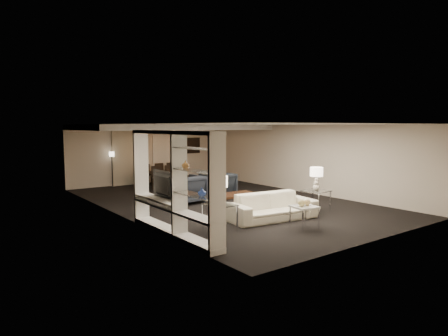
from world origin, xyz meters
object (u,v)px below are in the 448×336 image
at_px(sofa, 272,207).
at_px(marble_table, 304,217).
at_px(chair_nr, 185,175).
at_px(chair_fm, 157,173).
at_px(armchair_right, 218,186).
at_px(chair_nl, 158,178).
at_px(table_lamp_left, 220,190).
at_px(vase_amber, 186,165).
at_px(chair_fr, 169,173).
at_px(coffee_table, 235,202).
at_px(television, 161,185).
at_px(floor_lamp, 112,169).
at_px(side_table_right, 316,201).
at_px(armchair_left, 187,189).
at_px(pendant_light, 177,139).
at_px(chair_fl, 144,174).
at_px(floor_speaker, 140,195).
at_px(chair_nm, 172,177).
at_px(side_table_left, 220,217).
at_px(vase_blue, 202,192).
at_px(dining_table, 164,179).

bearing_deg(sofa, marble_table, -82.66).
xyz_separation_m(chair_nr, chair_fm, (-0.60, 1.30, 0.00)).
height_order(armchair_right, chair_nr, chair_nr).
bearing_deg(chair_nl, table_lamp_left, -99.08).
relative_size(vase_amber, chair_fr, 0.19).
xyz_separation_m(coffee_table, chair_fr, (1.14, 6.06, 0.22)).
height_order(television, floor_lamp, floor_lamp).
xyz_separation_m(armchair_right, television, (-3.41, -2.47, 0.63)).
bearing_deg(side_table_right, armchair_left, 124.88).
xyz_separation_m(side_table_right, vase_amber, (-4.54, -0.36, 1.34)).
relative_size(pendant_light, chair_nr, 0.58).
relative_size(table_lamp_left, chair_fl, 0.75).
height_order(floor_speaker, chair_nm, floor_speaker).
relative_size(sofa, chair_nl, 2.64).
height_order(television, chair_nm, television).
bearing_deg(chair_nl, vase_amber, -107.13).
xyz_separation_m(pendant_light, vase_amber, (-3.61, -6.63, -0.28)).
bearing_deg(armchair_right, side_table_left, 49.57).
bearing_deg(chair_nm, chair_nr, -3.66).
xyz_separation_m(armchair_left, floor_lamp, (-0.69, 4.67, 0.27)).
height_order(coffee_table, side_table_left, side_table_left).
distance_m(armchair_left, chair_nl, 3.11).
bearing_deg(television, side_table_left, -126.69).
distance_m(television, chair_nm, 6.50).
bearing_deg(armchair_right, chair_fm, -94.79).
distance_m(vase_amber, floor_lamp, 8.52).
relative_size(vase_blue, chair_fl, 0.19).
bearing_deg(chair_nr, pendant_light, -166.39).
distance_m(armchair_right, chair_nm, 3.06).
relative_size(sofa, floor_speaker, 2.04).
bearing_deg(sofa, chair_nm, 92.47).
distance_m(coffee_table, television, 3.03).
bearing_deg(coffee_table, side_table_left, -136.74).
bearing_deg(chair_fm, pendant_light, 93.34).
bearing_deg(vase_blue, chair_nr, 61.48).
distance_m(coffee_table, chair_nm, 4.80).
bearing_deg(marble_table, chair_nm, 85.85).
relative_size(vase_blue, dining_table, 0.10).
height_order(table_lamp_left, chair_nm, table_lamp_left).
height_order(armchair_left, floor_speaker, floor_speaker).
xyz_separation_m(armchair_left, chair_fr, (1.74, 4.36, 0.01)).
distance_m(chair_nm, floor_lamp, 2.45).
distance_m(side_table_right, chair_fr, 7.68).
relative_size(pendant_light, coffee_table, 0.40).
height_order(dining_table, chair_nl, chair_nl).
bearing_deg(sofa, side_table_right, 7.34).
bearing_deg(chair_fr, dining_table, 51.66).
xyz_separation_m(coffee_table, vase_amber, (-2.84, -1.96, 1.41)).
distance_m(floor_speaker, chair_fr, 6.37).
height_order(marble_table, chair_nr, chair_nr).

